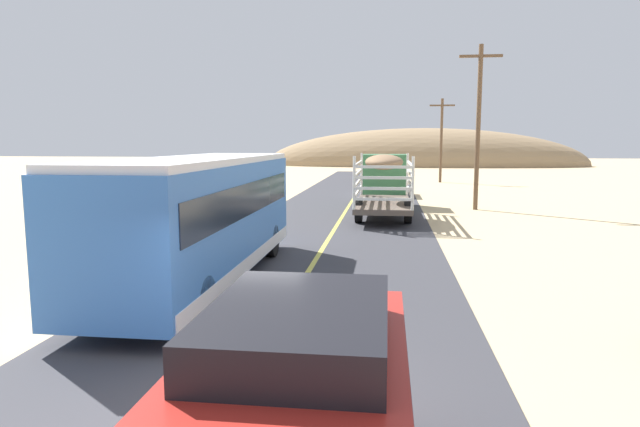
{
  "coord_description": "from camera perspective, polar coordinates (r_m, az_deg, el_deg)",
  "views": [
    {
      "loc": [
        2.15,
        -6.59,
        3.6
      ],
      "look_at": [
        0.0,
        10.56,
        1.31
      ],
      "focal_mm": 30.31,
      "sensor_mm": 36.0,
      "label": 1
    }
  ],
  "objects": [
    {
      "name": "road_centre_line",
      "position": [
        7.81,
        -10.31,
        -19.89
      ],
      "size": [
        0.16,
        117.6,
        0.0
      ],
      "primitive_type": "cube",
      "color": "#D8CC4C",
      "rests_on": "road_surface"
    },
    {
      "name": "power_pole_far",
      "position": [
        49.84,
        12.68,
        7.82
      ],
      "size": [
        2.2,
        0.24,
        7.43
      ],
      "color": "brown",
      "rests_on": "ground"
    },
    {
      "name": "ground_plane",
      "position": [
        7.82,
        -10.31,
        -20.03
      ],
      "size": [
        240.0,
        240.0,
        0.0
      ],
      "primitive_type": "plane",
      "color": "#CCB284"
    },
    {
      "name": "car_far",
      "position": [
        37.36,
        6.81,
        3.63
      ],
      "size": [
        1.9,
        4.62,
        1.93
      ],
      "color": "silver",
      "rests_on": "road_surface"
    },
    {
      "name": "road_surface",
      "position": [
        7.81,
        -10.31,
        -19.97
      ],
      "size": [
        8.0,
        120.0,
        0.02
      ],
      "primitive_type": "cube",
      "color": "#38383D",
      "rests_on": "ground"
    },
    {
      "name": "bus",
      "position": [
        14.08,
        -12.41,
        -0.21
      ],
      "size": [
        2.54,
        10.0,
        3.21
      ],
      "color": "#3872C6",
      "rests_on": "road_surface"
    },
    {
      "name": "livestock_truck",
      "position": [
        28.58,
        6.81,
        3.86
      ],
      "size": [
        2.53,
        9.7,
        3.02
      ],
      "color": "#3F7F4C",
      "rests_on": "road_surface"
    },
    {
      "name": "distant_hill",
      "position": [
        85.42,
        10.83,
        5.0
      ],
      "size": [
        49.39,
        16.33,
        11.48
      ],
      "primitive_type": "ellipsoid",
      "color": "#997C5A",
      "rests_on": "ground"
    },
    {
      "name": "power_pole_mid",
      "position": [
        30.02,
        16.38,
        9.18
      ],
      "size": [
        2.2,
        0.24,
        8.64
      ],
      "color": "brown",
      "rests_on": "ground"
    }
  ]
}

